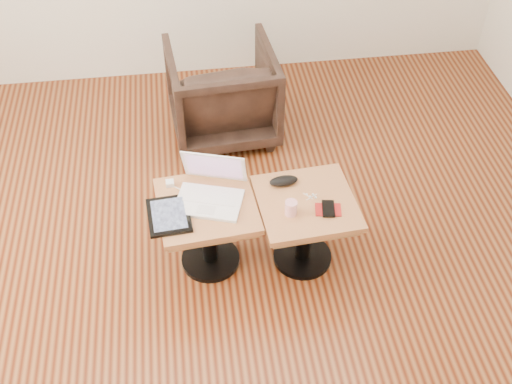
{
  "coord_description": "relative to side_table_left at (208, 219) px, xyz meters",
  "views": [
    {
      "loc": [
        -0.15,
        -2.05,
        2.78
      ],
      "look_at": [
        0.17,
        0.3,
        0.5
      ],
      "focal_mm": 45.0,
      "sensor_mm": 36.0,
      "label": 1
    }
  ],
  "objects": [
    {
      "name": "side_table_left",
      "position": [
        0.0,
        0.0,
        0.0
      ],
      "size": [
        0.54,
        0.54,
        0.45
      ],
      "rotation": [
        0.0,
        0.0,
        0.09
      ],
      "color": "black",
      "rests_on": "ground"
    },
    {
      "name": "charging_adapter",
      "position": [
        -0.18,
        0.17,
        0.13
      ],
      "size": [
        0.04,
        0.04,
        0.03
      ],
      "primitive_type": "cube",
      "rotation": [
        0.0,
        0.0,
        0.05
      ],
      "color": "white",
      "rests_on": "side_table_left"
    },
    {
      "name": "room_shell",
      "position": [
        0.09,
        -0.3,
        1.01
      ],
      "size": [
        4.52,
        4.52,
        2.71
      ],
      "color": "#49190A",
      "rests_on": "ground"
    },
    {
      "name": "side_table_right",
      "position": [
        0.51,
        -0.05,
        0.0
      ],
      "size": [
        0.53,
        0.53,
        0.45
      ],
      "rotation": [
        0.0,
        0.0,
        0.08
      ],
      "color": "black",
      "rests_on": "ground"
    },
    {
      "name": "earbuds_tangle",
      "position": [
        0.54,
        -0.02,
        0.12
      ],
      "size": [
        0.07,
        0.05,
        0.01
      ],
      "color": "white",
      "rests_on": "side_table_right"
    },
    {
      "name": "phone_on_sleeve",
      "position": [
        0.61,
        -0.13,
        0.12
      ],
      "size": [
        0.14,
        0.12,
        0.02
      ],
      "rotation": [
        0.0,
        0.0,
        -0.15
      ],
      "color": "maroon",
      "rests_on": "side_table_right"
    },
    {
      "name": "striped_cup",
      "position": [
        0.42,
        -0.13,
        0.15
      ],
      "size": [
        0.08,
        0.08,
        0.08
      ],
      "primitive_type": "cylinder",
      "rotation": [
        0.0,
        0.0,
        0.46
      ],
      "color": "#E95569",
      "rests_on": "side_table_right"
    },
    {
      "name": "laptop",
      "position": [
        0.03,
        0.05,
        0.16
      ],
      "size": [
        0.41,
        0.39,
        0.23
      ],
      "rotation": [
        0.0,
        0.0,
        -0.31
      ],
      "color": "white",
      "rests_on": "side_table_left"
    },
    {
      "name": "glasses_case",
      "position": [
        0.42,
        0.09,
        0.14
      ],
      "size": [
        0.16,
        0.08,
        0.05
      ],
      "primitive_type": "ellipsoid",
      "rotation": [
        0.0,
        0.0,
        0.09
      ],
      "color": "black",
      "rests_on": "side_table_right"
    },
    {
      "name": "tablet",
      "position": [
        -0.19,
        -0.07,
        0.12
      ],
      "size": [
        0.23,
        0.28,
        0.02
      ],
      "rotation": [
        0.0,
        0.0,
        0.08
      ],
      "color": "black",
      "rests_on": "side_table_left"
    },
    {
      "name": "armchair",
      "position": [
        0.19,
        1.17,
        -0.02
      ],
      "size": [
        0.73,
        0.75,
        0.63
      ],
      "primitive_type": "imported",
      "rotation": [
        0.0,
        0.0,
        3.22
      ],
      "color": "black",
      "rests_on": "ground"
    }
  ]
}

